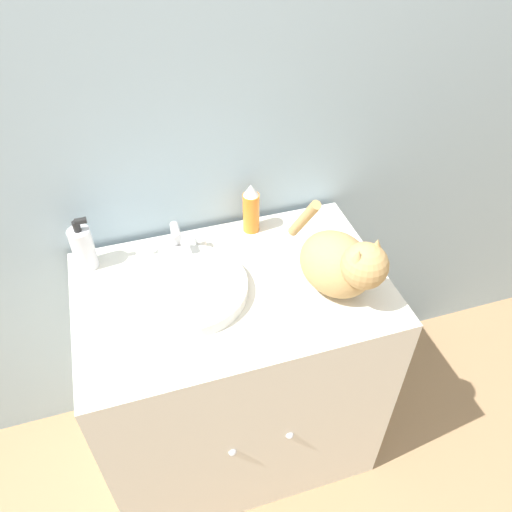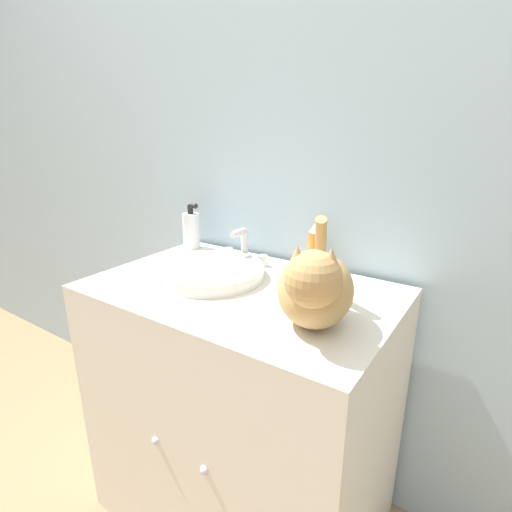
# 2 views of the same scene
# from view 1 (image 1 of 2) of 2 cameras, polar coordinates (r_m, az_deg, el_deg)

# --- Properties ---
(ground_plane) EXTENTS (8.00, 8.00, 0.00)m
(ground_plane) POSITION_cam_1_polar(r_m,az_deg,el_deg) (1.91, 0.52, -26.67)
(ground_plane) COLOR #997551
(wall_back) EXTENTS (6.00, 0.05, 2.50)m
(wall_back) POSITION_cam_1_polar(r_m,az_deg,el_deg) (1.36, -7.07, 19.04)
(wall_back) COLOR #9EB7C6
(wall_back) RESTS_ON ground_plane
(vanity_cabinet) EXTENTS (0.85, 0.56, 0.81)m
(vanity_cabinet) POSITION_cam_1_polar(r_m,az_deg,el_deg) (1.67, -2.29, -13.26)
(vanity_cabinet) COLOR silver
(vanity_cabinet) RESTS_ON ground_plane
(sink_basin) EXTENTS (0.31, 0.31, 0.04)m
(sink_basin) POSITION_cam_1_polar(r_m,az_deg,el_deg) (1.34, -7.65, -3.73)
(sink_basin) COLOR silver
(sink_basin) RESTS_ON vanity_cabinet
(faucet) EXTENTS (0.17, 0.08, 0.12)m
(faucet) POSITION_cam_1_polar(r_m,az_deg,el_deg) (1.44, -9.07, 1.65)
(faucet) COLOR silver
(faucet) RESTS_ON vanity_cabinet
(cat) EXTENTS (0.23, 0.33, 0.23)m
(cat) POSITION_cam_1_polar(r_m,az_deg,el_deg) (1.30, 9.74, -0.84)
(cat) COLOR tan
(cat) RESTS_ON vanity_cabinet
(soap_bottle) EXTENTS (0.06, 0.06, 0.17)m
(soap_bottle) POSITION_cam_1_polar(r_m,az_deg,el_deg) (1.45, -19.14, 0.92)
(soap_bottle) COLOR silver
(soap_bottle) RESTS_ON vanity_cabinet
(spray_bottle) EXTENTS (0.05, 0.05, 0.16)m
(spray_bottle) POSITION_cam_1_polar(r_m,az_deg,el_deg) (1.49, -0.57, 5.44)
(spray_bottle) COLOR orange
(spray_bottle) RESTS_ON vanity_cabinet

